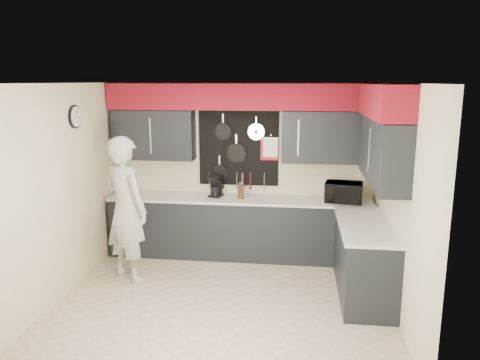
# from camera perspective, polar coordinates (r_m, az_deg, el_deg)

# --- Properties ---
(ground) EXTENTS (4.00, 4.00, 0.00)m
(ground) POSITION_cam_1_polar(r_m,az_deg,el_deg) (5.95, -1.88, -14.20)
(ground) COLOR #C3AD98
(ground) RESTS_ON ground
(back_wall_assembly) EXTENTS (4.00, 0.36, 2.60)m
(back_wall_assembly) POSITION_cam_1_polar(r_m,az_deg,el_deg) (6.95, 0.17, 6.91)
(back_wall_assembly) COLOR beige
(back_wall_assembly) RESTS_ON ground
(right_wall_assembly) EXTENTS (0.36, 3.50, 2.60)m
(right_wall_assembly) POSITION_cam_1_polar(r_m,az_deg,el_deg) (5.66, 17.33, 4.52)
(right_wall_assembly) COLOR beige
(right_wall_assembly) RESTS_ON ground
(left_wall_assembly) EXTENTS (0.05, 3.50, 2.60)m
(left_wall_assembly) POSITION_cam_1_polar(r_m,az_deg,el_deg) (6.14, -20.65, -0.93)
(left_wall_assembly) COLOR beige
(left_wall_assembly) RESTS_ON ground
(base_cabinets) EXTENTS (3.95, 2.20, 0.92)m
(base_cabinets) POSITION_cam_1_polar(r_m,az_deg,el_deg) (6.77, 3.74, -6.72)
(base_cabinets) COLOR black
(base_cabinets) RESTS_ON ground
(microwave) EXTENTS (0.57, 0.43, 0.29)m
(microwave) POSITION_cam_1_polar(r_m,az_deg,el_deg) (6.86, 12.51, -1.46)
(microwave) COLOR black
(microwave) RESTS_ON base_cabinets
(knife_block) EXTENTS (0.11, 0.11, 0.20)m
(knife_block) POSITION_cam_1_polar(r_m,az_deg,el_deg) (6.91, 0.14, -1.46)
(knife_block) COLOR #311B0F
(knife_block) RESTS_ON base_cabinets
(utensil_crock) EXTENTS (0.13, 0.13, 0.17)m
(utensil_crock) POSITION_cam_1_polar(r_m,az_deg,el_deg) (6.98, 0.24, -1.45)
(utensil_crock) COLOR white
(utensil_crock) RESTS_ON base_cabinets
(coffee_maker) EXTENTS (0.22, 0.25, 0.32)m
(coffee_maker) POSITION_cam_1_polar(r_m,az_deg,el_deg) (7.03, -2.97, -0.68)
(coffee_maker) COLOR black
(coffee_maker) RESTS_ON base_cabinets
(person) EXTENTS (0.85, 0.77, 1.94)m
(person) POSITION_cam_1_polar(r_m,az_deg,el_deg) (6.35, -13.71, -3.48)
(person) COLOR #B9B9B6
(person) RESTS_ON ground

